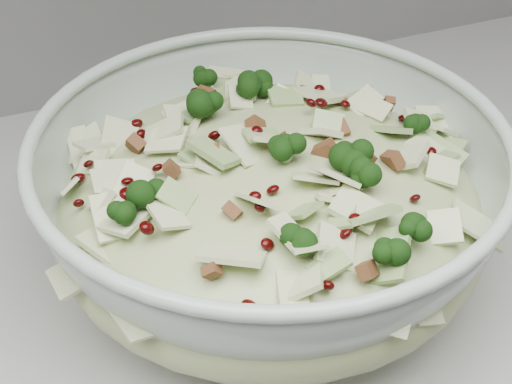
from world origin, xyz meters
The scene contains 2 objects.
mixing_bowl centered at (-0.17, 1.60, 0.98)m, with size 0.44×0.44×0.15m.
salad centered at (-0.17, 1.60, 1.00)m, with size 0.40×0.40×0.15m.
Camera 1 is at (-0.36, 1.18, 1.35)m, focal length 50.00 mm.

